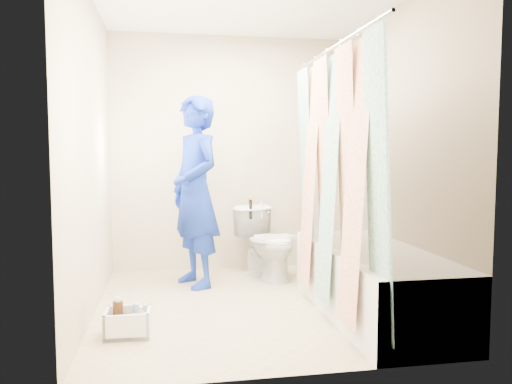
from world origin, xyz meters
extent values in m
plane|color=tan|center=(0.00, 0.00, 0.00)|extent=(2.60, 2.60, 0.00)
cube|color=#BEAC92|center=(0.00, 1.30, 1.20)|extent=(2.40, 0.02, 2.40)
cube|color=#BEAC92|center=(0.00, -1.30, 1.20)|extent=(2.40, 0.02, 2.40)
cube|color=#BEAC92|center=(-1.20, 0.00, 1.20)|extent=(0.02, 2.60, 2.40)
cube|color=#BEAC92|center=(1.20, 0.00, 1.20)|extent=(0.02, 2.60, 2.40)
cube|color=white|center=(0.85, -0.43, 0.25)|extent=(0.70, 1.75, 0.50)
cube|color=white|center=(0.85, -0.43, 0.46)|extent=(0.58, 1.63, 0.06)
cylinder|color=silver|center=(0.52, -0.43, 1.95)|extent=(0.02, 1.90, 0.02)
cube|color=white|center=(0.52, -0.43, 1.02)|extent=(0.06, 1.75, 1.80)
imported|color=white|center=(0.30, 0.83, 0.34)|extent=(0.62, 0.77, 0.68)
cube|color=white|center=(0.34, 0.73, 0.40)|extent=(0.46, 0.33, 0.03)
cylinder|color=black|center=(0.16, 0.97, 0.66)|extent=(0.03, 0.03, 0.20)
cylinder|color=gold|center=(0.16, 0.97, 0.77)|extent=(0.05, 0.05, 0.03)
cylinder|color=white|center=(0.28, 1.02, 0.64)|extent=(0.03, 0.03, 0.16)
imported|color=navy|center=(-0.40, 0.67, 0.86)|extent=(0.63, 0.74, 1.72)
cube|color=white|center=(-0.91, -0.53, 0.01)|extent=(0.30, 0.24, 0.03)
cube|color=white|center=(-1.05, -0.52, 0.09)|extent=(0.03, 0.23, 0.18)
cube|color=white|center=(-0.78, -0.53, 0.09)|extent=(0.03, 0.23, 0.18)
cube|color=white|center=(-0.92, -0.63, 0.09)|extent=(0.29, 0.03, 0.18)
cube|color=white|center=(-0.91, -0.42, 0.09)|extent=(0.29, 0.03, 0.18)
cylinder|color=#3D230C|center=(-0.98, -0.48, 0.13)|extent=(0.07, 0.07, 0.19)
cylinder|color=white|center=(-0.85, -0.48, 0.12)|extent=(0.06, 0.06, 0.18)
cylinder|color=beige|center=(-0.90, -0.58, 0.09)|extent=(0.04, 0.04, 0.13)
cylinder|color=#3D230C|center=(-0.98, -0.58, 0.06)|extent=(0.06, 0.06, 0.06)
cylinder|color=gold|center=(-0.98, -0.58, 0.09)|extent=(0.06, 0.06, 0.01)
imported|color=white|center=(-0.83, -0.57, 0.12)|extent=(0.11, 0.11, 0.19)
camera|label=1|loc=(-0.64, -3.85, 1.22)|focal=35.00mm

